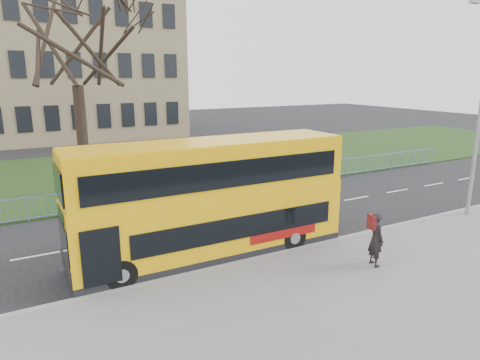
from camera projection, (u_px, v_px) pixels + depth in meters
name	position (u px, v px, depth m)	size (l,w,h in m)	color
ground	(221.00, 248.00, 15.64)	(120.00, 120.00, 0.00)	black
pavement	(349.00, 347.00, 9.87)	(80.00, 10.50, 0.12)	slate
kerb	(241.00, 262.00, 14.30)	(80.00, 0.20, 0.14)	gray
grass_verge	(124.00, 172.00, 27.81)	(80.00, 15.40, 0.08)	#1D3212
guard_railing	(162.00, 192.00, 21.13)	(40.00, 0.12, 1.10)	#6B86BF
bare_tree	(76.00, 63.00, 21.14)	(9.32, 9.32, 13.32)	black
civic_building	(15.00, 66.00, 41.45)	(30.00, 15.00, 14.00)	#857354
yellow_bus	(211.00, 196.00, 14.59)	(9.53, 2.32, 3.99)	#F7B20A
pedestrian	(376.00, 239.00, 13.79)	(0.65, 0.43, 1.79)	black
street_lamp	(480.00, 104.00, 17.90)	(1.88, 0.37, 8.86)	gray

